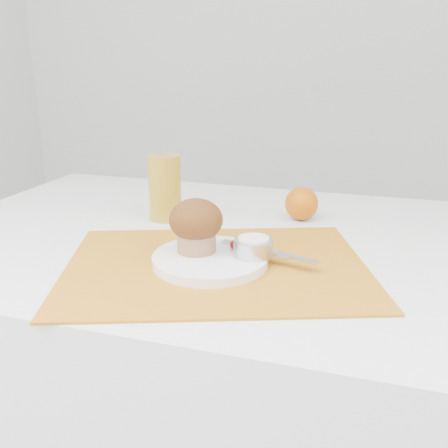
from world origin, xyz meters
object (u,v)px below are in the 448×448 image
(table, at_px, (220,393))
(plate, at_px, (210,259))
(muffin, at_px, (196,224))
(juice_glass, at_px, (165,188))
(orange, at_px, (301,204))

(table, xyz_separation_m, plate, (0.03, -0.15, 0.39))
(table, height_order, plate, plate)
(plate, relative_size, muffin, 2.12)
(table, height_order, juice_glass, juice_glass)
(juice_glass, height_order, muffin, juice_glass)
(juice_glass, bearing_deg, orange, 16.24)
(orange, xyz_separation_m, muffin, (-0.14, -0.29, 0.03))
(table, height_order, orange, orange)
(plate, relative_size, orange, 2.72)
(table, distance_m, juice_glass, 0.47)
(plate, distance_m, juice_glass, 0.29)
(juice_glass, bearing_deg, muffin, -54.48)
(juice_glass, relative_size, muffin, 1.52)
(table, distance_m, muffin, 0.47)
(plate, height_order, juice_glass, juice_glass)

